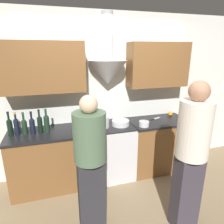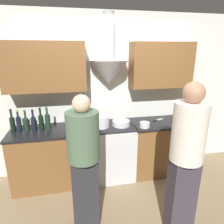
# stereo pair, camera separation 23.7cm
# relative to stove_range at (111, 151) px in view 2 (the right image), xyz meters

# --- Properties ---
(ground_plane) EXTENTS (12.00, 12.00, 0.00)m
(ground_plane) POSITION_rel_stove_range_xyz_m (0.00, -0.32, -0.45)
(ground_plane) COLOR #847051
(wall_back) EXTENTS (8.40, 0.60, 2.60)m
(wall_back) POSITION_rel_stove_range_xyz_m (-0.03, 0.27, 1.01)
(wall_back) COLOR silver
(wall_back) RESTS_ON ground_plane
(counter_left) EXTENTS (1.17, 0.62, 0.90)m
(counter_left) POSITION_rel_stove_range_xyz_m (-0.93, -0.00, -0.00)
(counter_left) COLOR brown
(counter_left) RESTS_ON ground_plane
(counter_right) EXTENTS (1.02, 0.62, 0.90)m
(counter_right) POSITION_rel_stove_range_xyz_m (0.85, -0.00, -0.00)
(counter_right) COLOR brown
(counter_right) RESTS_ON ground_plane
(stove_range) EXTENTS (0.70, 0.60, 0.90)m
(stove_range) POSITION_rel_stove_range_xyz_m (0.00, 0.00, 0.00)
(stove_range) COLOR silver
(stove_range) RESTS_ON ground_plane
(wine_bottle_0) EXTENTS (0.07, 0.07, 0.34)m
(wine_bottle_0) POSITION_rel_stove_range_xyz_m (-1.42, 0.02, 0.58)
(wine_bottle_0) COLOR black
(wine_bottle_0) RESTS_ON counter_left
(wine_bottle_1) EXTENTS (0.07, 0.07, 0.33)m
(wine_bottle_1) POSITION_rel_stove_range_xyz_m (-1.34, 0.02, 0.58)
(wine_bottle_1) COLOR black
(wine_bottle_1) RESTS_ON counter_left
(wine_bottle_2) EXTENTS (0.07, 0.07, 0.32)m
(wine_bottle_2) POSITION_rel_stove_range_xyz_m (-1.24, -0.00, 0.57)
(wine_bottle_2) COLOR black
(wine_bottle_2) RESTS_ON counter_left
(wine_bottle_3) EXTENTS (0.07, 0.07, 0.33)m
(wine_bottle_3) POSITION_rel_stove_range_xyz_m (-1.13, -0.01, 0.57)
(wine_bottle_3) COLOR black
(wine_bottle_3) RESTS_ON counter_left
(wine_bottle_4) EXTENTS (0.07, 0.07, 0.34)m
(wine_bottle_4) POSITION_rel_stove_range_xyz_m (-1.03, 0.00, 0.58)
(wine_bottle_4) COLOR black
(wine_bottle_4) RESTS_ON counter_left
(wine_bottle_5) EXTENTS (0.08, 0.08, 0.34)m
(wine_bottle_5) POSITION_rel_stove_range_xyz_m (-0.94, 0.02, 0.59)
(wine_bottle_5) COLOR black
(wine_bottle_5) RESTS_ON counter_left
(stock_pot) EXTENTS (0.26, 0.26, 0.17)m
(stock_pot) POSITION_rel_stove_range_xyz_m (-0.16, -0.02, 0.53)
(stock_pot) COLOR silver
(stock_pot) RESTS_ON stove_range
(mixing_bowl) EXTENTS (0.27, 0.27, 0.08)m
(mixing_bowl) POSITION_rel_stove_range_xyz_m (0.16, -0.04, 0.49)
(mixing_bowl) COLOR silver
(mixing_bowl) RESTS_ON stove_range
(orange_fruit) EXTENTS (0.08, 0.08, 0.08)m
(orange_fruit) POSITION_rel_stove_range_xyz_m (1.17, 0.15, 0.48)
(orange_fruit) COLOR orange
(orange_fruit) RESTS_ON counter_right
(saucepan) EXTENTS (0.16, 0.16, 0.08)m
(saucepan) POSITION_rel_stove_range_xyz_m (0.49, -0.19, 0.48)
(saucepan) COLOR silver
(saucepan) RESTS_ON counter_right
(chefs_knife) EXTENTS (0.22, 0.11, 0.01)m
(chefs_knife) POSITION_rel_stove_range_xyz_m (0.83, 0.08, 0.45)
(chefs_knife) COLOR silver
(chefs_knife) RESTS_ON counter_right
(person_foreground_left) EXTENTS (0.35, 0.35, 1.60)m
(person_foreground_left) POSITION_rel_stove_range_xyz_m (-0.48, -0.90, 0.43)
(person_foreground_left) COLOR #28282D
(person_foreground_left) RESTS_ON ground_plane
(person_foreground_right) EXTENTS (0.34, 0.34, 1.75)m
(person_foreground_right) POSITION_rel_stove_range_xyz_m (0.56, -1.22, 0.52)
(person_foreground_right) COLOR #38333D
(person_foreground_right) RESTS_ON ground_plane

